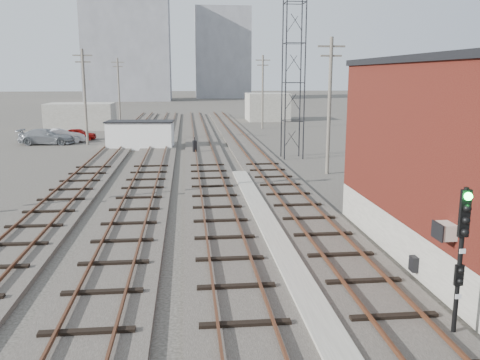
{
  "coord_description": "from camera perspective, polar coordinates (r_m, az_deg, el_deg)",
  "views": [
    {
      "loc": [
        -2.89,
        -5.04,
        6.54
      ],
      "look_at": [
        -0.71,
        15.92,
        2.2
      ],
      "focal_mm": 38.0,
      "sensor_mm": 36.0,
      "label": 1
    }
  ],
  "objects": [
    {
      "name": "ground",
      "position": [
        65.43,
        -3.41,
        5.88
      ],
      "size": [
        320.0,
        320.0,
        0.0
      ],
      "primitive_type": "plane",
      "color": "#282621",
      "rests_on": "ground"
    },
    {
      "name": "track_right",
      "position": [
        44.83,
        1.02,
        3.39
      ],
      "size": [
        3.2,
        90.0,
        0.39
      ],
      "color": "#332D28",
      "rests_on": "ground"
    },
    {
      "name": "track_mid_right",
      "position": [
        44.53,
        -4.11,
        3.3
      ],
      "size": [
        3.2,
        90.0,
        0.39
      ],
      "color": "#332D28",
      "rests_on": "ground"
    },
    {
      "name": "track_mid_left",
      "position": [
        44.58,
        -9.26,
        3.19
      ],
      "size": [
        3.2,
        90.0,
        0.39
      ],
      "color": "#332D28",
      "rests_on": "ground"
    },
    {
      "name": "track_left",
      "position": [
        44.99,
        -14.36,
        3.05
      ],
      "size": [
        3.2,
        90.0,
        0.39
      ],
      "color": "#332D28",
      "rests_on": "ground"
    },
    {
      "name": "platform_curb",
      "position": [
        20.37,
        3.96,
        -6.73
      ],
      "size": [
        0.9,
        28.0,
        0.26
      ],
      "primitive_type": "cube",
      "color": "gray",
      "rests_on": "ground"
    },
    {
      "name": "brick_building",
      "position": [
        20.17,
        25.16,
        2.23
      ],
      "size": [
        6.54,
        12.2,
        7.22
      ],
      "color": "gray",
      "rests_on": "ground"
    },
    {
      "name": "lattice_tower",
      "position": [
        40.92,
        6.04,
        12.92
      ],
      "size": [
        1.6,
        1.6,
        15.0
      ],
      "color": "black",
      "rests_on": "ground"
    },
    {
      "name": "utility_pole_left_b",
      "position": [
        50.98,
        -17.04,
        9.18
      ],
      "size": [
        1.8,
        0.24,
        9.0
      ],
      "color": "#595147",
      "rests_on": "ground"
    },
    {
      "name": "utility_pole_left_c",
      "position": [
        75.67,
        -13.46,
        10.01
      ],
      "size": [
        1.8,
        0.24,
        9.0
      ],
      "color": "#595147",
      "rests_on": "ground"
    },
    {
      "name": "utility_pole_right_a",
      "position": [
        34.39,
        10.02,
        8.56
      ],
      "size": [
        1.8,
        0.24,
        9.0
      ],
      "color": "#595147",
      "rests_on": "ground"
    },
    {
      "name": "utility_pole_right_b",
      "position": [
        63.76,
        2.56,
        10.06
      ],
      "size": [
        1.8,
        0.24,
        9.0
      ],
      "color": "#595147",
      "rests_on": "ground"
    },
    {
      "name": "apartment_left",
      "position": [
        141.1,
        -12.51,
        14.81
      ],
      "size": [
        22.0,
        14.0,
        30.0
      ],
      "primitive_type": "cube",
      "color": "gray",
      "rests_on": "ground"
    },
    {
      "name": "apartment_right",
      "position": [
        155.55,
        -1.99,
        14.01
      ],
      "size": [
        16.0,
        12.0,
        26.0
      ],
      "primitive_type": "cube",
      "color": "gray",
      "rests_on": "ground"
    },
    {
      "name": "shed_left",
      "position": [
        66.53,
        -17.43,
        6.85
      ],
      "size": [
        8.0,
        5.0,
        3.2
      ],
      "primitive_type": "cube",
      "color": "gray",
      "rests_on": "ground"
    },
    {
      "name": "shed_right",
      "position": [
        76.11,
        3.08,
        8.2
      ],
      "size": [
        6.0,
        6.0,
        4.0
      ],
      "primitive_type": "cube",
      "color": "gray",
      "rests_on": "ground"
    },
    {
      "name": "signal_mast",
      "position": [
        13.62,
        23.59,
        -7.52
      ],
      "size": [
        0.4,
        0.41,
        3.94
      ],
      "color": "gray",
      "rests_on": "ground"
    },
    {
      "name": "switch_stand",
      "position": [
        43.35,
        -5.11,
        3.77
      ],
      "size": [
        0.38,
        0.38,
        1.36
      ],
      "rotation": [
        0.0,
        0.0,
        0.26
      ],
      "color": "black",
      "rests_on": "ground"
    },
    {
      "name": "site_trailer",
      "position": [
        47.15,
        -11.12,
        5.02
      ],
      "size": [
        6.21,
        3.05,
        2.54
      ],
      "rotation": [
        0.0,
        0.0,
        -0.07
      ],
      "color": "white",
      "rests_on": "ground"
    },
    {
      "name": "car_red",
      "position": [
        55.32,
        -17.67,
        4.94
      ],
      "size": [
        3.59,
        1.5,
        1.21
      ],
      "primitive_type": "imported",
      "rotation": [
        0.0,
        0.0,
        1.55
      ],
      "color": "maroon",
      "rests_on": "ground"
    },
    {
      "name": "car_silver",
      "position": [
        53.02,
        -19.42,
        4.68
      ],
      "size": [
        4.6,
        3.26,
        1.44
      ],
      "primitive_type": "imported",
      "rotation": [
        0.0,
        0.0,
        2.02
      ],
      "color": "#A1A3A9",
      "rests_on": "ground"
    },
    {
      "name": "car_grey",
      "position": [
        52.68,
        -20.9,
        4.57
      ],
      "size": [
        5.29,
        2.31,
        1.51
      ],
      "primitive_type": "imported",
      "rotation": [
        0.0,
        0.0,
        1.53
      ],
      "color": "gray",
      "rests_on": "ground"
    }
  ]
}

